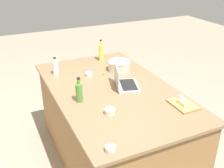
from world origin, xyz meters
name	(u,v)px	position (x,y,z in m)	size (l,w,h in m)	color
ground_plane	(112,157)	(0.00, 0.00, 0.00)	(12.00, 12.00, 0.00)	gray
island_counter	(112,125)	(0.00, 0.00, 0.45)	(1.97, 1.17, 0.90)	olive
laptop	(124,82)	(-0.01, -0.13, 0.95)	(0.36, 0.31, 0.22)	#B7B7BC
mixing_bowl_large	(119,65)	(0.40, -0.28, 0.96)	(0.26, 0.26, 0.12)	beige
bottle_oil	(101,52)	(0.80, -0.22, 1.01)	(0.06, 0.06, 0.27)	#DBC64C
bottle_vinegar	(55,67)	(0.61, 0.42, 0.98)	(0.06, 0.06, 0.20)	white
bottle_olive	(79,92)	(-0.11, 0.39, 1.00)	(0.07, 0.07, 0.24)	#4C8C38
cutting_board	(183,104)	(-0.59, -0.44, 0.91)	(0.27, 0.19, 0.02)	#AD7F4C
butter_stick_left	(182,99)	(-0.54, -0.46, 0.94)	(0.11, 0.04, 0.04)	#F4E58C
butter_stick_right	(182,103)	(-0.60, -0.42, 0.94)	(0.11, 0.04, 0.04)	#F4E58C
ramekin_small	(110,149)	(-0.88, 0.43, 0.92)	(0.08, 0.08, 0.04)	beige
ramekin_medium	(110,111)	(-0.43, 0.22, 0.92)	(0.09, 0.09, 0.05)	beige
ramekin_wide	(89,74)	(0.40, 0.10, 0.92)	(0.08, 0.08, 0.04)	beige
candy_0	(114,70)	(0.41, -0.21, 0.91)	(0.02, 0.02, 0.02)	yellow
candy_1	(114,60)	(0.72, -0.37, 0.91)	(0.01, 0.01, 0.01)	orange
candy_2	(128,68)	(0.40, -0.40, 0.91)	(0.02, 0.02, 0.02)	orange
candy_3	(104,73)	(0.36, -0.07, 0.91)	(0.02, 0.02, 0.02)	yellow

